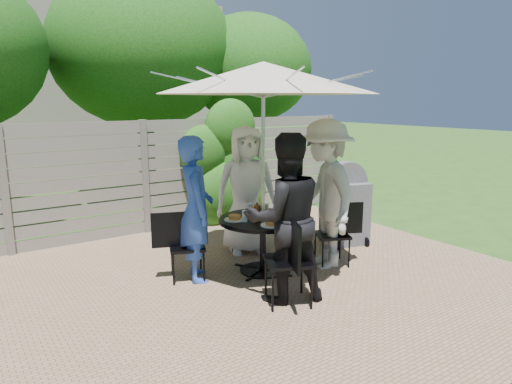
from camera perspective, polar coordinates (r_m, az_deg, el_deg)
backyard_envelope at (r=14.54m, az=-24.22°, el=12.27°), size 60.00×60.00×5.00m
patio_table at (r=5.73m, az=0.86°, el=-5.36°), size 1.37×1.37×0.71m
umbrella at (r=5.49m, az=0.92°, el=14.04°), size 3.39×3.39×2.59m
chair_back at (r=6.68m, az=-1.49°, el=-4.64°), size 0.63×0.77×1.00m
person_back at (r=6.41m, az=-1.23°, el=0.23°), size 1.02×0.83×1.81m
chair_left at (r=5.63m, az=-8.71°, el=-8.38°), size 0.66×0.53×0.86m
person_left at (r=5.47m, az=-7.51°, el=-2.16°), size 0.60×0.74×1.76m
chair_front at (r=4.93m, az=4.07°, el=-10.71°), size 0.63×0.75×0.98m
person_front at (r=4.86m, az=3.65°, el=-3.36°), size 1.06×0.94×1.83m
chair_right at (r=6.14m, az=9.58°, el=-6.75°), size 0.64×0.54×0.84m
person_right at (r=5.90m, az=8.63°, el=-0.32°), size 1.08×1.41×1.93m
plate_back at (r=6.01m, az=-0.11°, el=-2.21°), size 0.26×0.26×0.06m
plate_left at (r=5.58m, az=-2.68°, el=-3.29°), size 0.26×0.26×0.06m
plate_front at (r=5.34m, az=1.96°, el=-3.97°), size 0.26×0.26×0.06m
plate_right at (r=5.78m, az=4.30°, el=-2.79°), size 0.26×0.26×0.06m
plate_extra at (r=5.45m, az=3.58°, el=-3.67°), size 0.24×0.24×0.06m
glass_back at (r=5.87m, az=-0.83°, el=-2.07°), size 0.07×0.07×0.14m
glass_left at (r=5.49m, az=-1.42°, el=-3.03°), size 0.07×0.07×0.14m
glass_front at (r=5.45m, az=2.70°, el=-3.16°), size 0.07×0.07×0.14m
glass_right at (r=5.83m, az=3.03°, el=-2.18°), size 0.07×0.07×0.14m
syrup_jug at (r=5.69m, az=0.15°, el=-2.42°), size 0.09×0.09×0.16m
coffee_cup at (r=5.89m, az=1.20°, el=-2.13°), size 0.08×0.08×0.12m
bbq_grill at (r=6.96m, az=11.06°, el=-1.87°), size 0.73×0.63×1.27m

